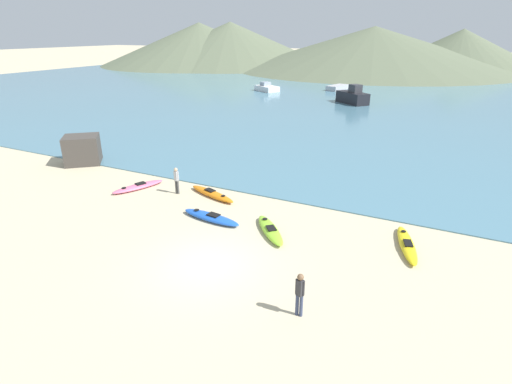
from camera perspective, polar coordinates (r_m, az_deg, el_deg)
ground_plane at (r=16.12m, az=-7.03°, el=-10.23°), size 400.00×400.00×0.00m
bay_water at (r=54.73m, az=18.38°, el=11.96°), size 160.00×70.00×0.06m
far_hill_left at (r=116.66m, az=-8.03°, el=20.24°), size 52.99×52.99×10.74m
far_hill_midleft at (r=114.96m, az=-3.66°, el=20.41°), size 52.98×52.98×10.90m
far_hill_midright at (r=103.90m, az=16.41°, el=19.12°), size 65.87×65.87×9.66m
far_hill_right at (r=108.93m, az=27.22°, el=17.63°), size 37.06×37.06×9.10m
kayak_on_sand_0 at (r=22.30m, az=-6.29°, el=-0.25°), size 3.46×1.68×0.36m
kayak_on_sand_1 at (r=18.22m, az=20.75°, el=-7.04°), size 1.54×3.41×0.34m
kayak_on_sand_2 at (r=18.24m, az=2.04°, el=-5.43°), size 2.55×2.75×0.35m
kayak_on_sand_3 at (r=24.25m, az=-16.47°, el=0.76°), size 1.82×3.19×0.32m
kayak_on_sand_4 at (r=19.52m, az=-6.45°, el=-3.61°), size 3.34×1.08×0.37m
person_near_foreground at (r=13.07m, az=6.27°, el=-14.03°), size 0.32×0.24×1.56m
person_near_waterline at (r=22.75m, az=-11.29°, el=1.85°), size 0.31×0.21×1.54m
moored_boat_2 at (r=62.66m, az=1.54°, el=14.64°), size 4.36×3.76×1.33m
moored_boat_3 at (r=65.22m, az=11.55°, el=14.42°), size 2.73×4.45×0.72m
moored_boat_4 at (r=52.95m, az=13.65°, el=13.09°), size 4.70×4.37×2.37m
shoreline_rock at (r=30.07m, az=-23.55°, el=5.55°), size 2.99×2.96×1.94m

